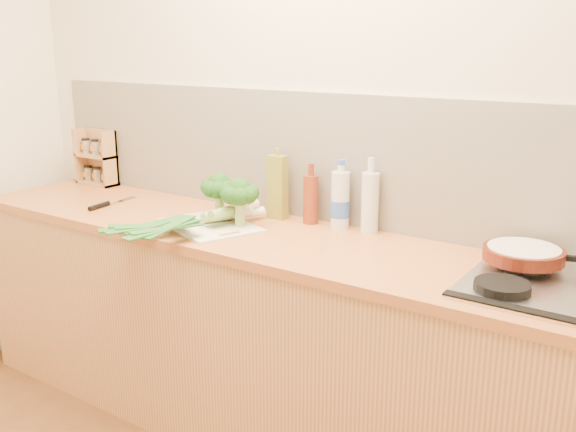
{
  "coord_description": "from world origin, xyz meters",
  "views": [
    {
      "loc": [
        1.35,
        -0.78,
        1.64
      ],
      "look_at": [
        0.07,
        1.1,
        1.02
      ],
      "focal_mm": 40.0,
      "sensor_mm": 36.0,
      "label": 1
    }
  ],
  "objects_px": {
    "chefs_knife": "(105,205)",
    "skillet": "(524,254)",
    "gas_hob": "(563,288)",
    "chopping_board": "(211,226)",
    "spice_rack": "(98,161)"
  },
  "relations": [
    {
      "from": "chefs_knife",
      "to": "skillet",
      "type": "relative_size",
      "value": 0.82
    },
    {
      "from": "gas_hob",
      "to": "skillet",
      "type": "height_order",
      "value": "skillet"
    },
    {
      "from": "chopping_board",
      "to": "spice_rack",
      "type": "xyz_separation_m",
      "value": [
        -1.04,
        0.3,
        0.12
      ]
    },
    {
      "from": "chefs_knife",
      "to": "spice_rack",
      "type": "relative_size",
      "value": 1.06
    },
    {
      "from": "chefs_knife",
      "to": "spice_rack",
      "type": "height_order",
      "value": "spice_rack"
    },
    {
      "from": "gas_hob",
      "to": "spice_rack",
      "type": "distance_m",
      "value": 2.42
    },
    {
      "from": "chefs_knife",
      "to": "chopping_board",
      "type": "bearing_deg",
      "value": -5.69
    },
    {
      "from": "spice_rack",
      "to": "chopping_board",
      "type": "bearing_deg",
      "value": -16.15
    },
    {
      "from": "gas_hob",
      "to": "chefs_knife",
      "type": "xyz_separation_m",
      "value": [
        -1.99,
        -0.07,
        -0.01
      ]
    },
    {
      "from": "gas_hob",
      "to": "skillet",
      "type": "xyz_separation_m",
      "value": [
        -0.15,
        0.13,
        0.05
      ]
    },
    {
      "from": "chopping_board",
      "to": "chefs_knife",
      "type": "xyz_separation_m",
      "value": [
        -0.63,
        -0.01,
        0.0
      ]
    },
    {
      "from": "gas_hob",
      "to": "chopping_board",
      "type": "height_order",
      "value": "gas_hob"
    },
    {
      "from": "gas_hob",
      "to": "skillet",
      "type": "bearing_deg",
      "value": 139.9
    },
    {
      "from": "gas_hob",
      "to": "chopping_board",
      "type": "distance_m",
      "value": 1.36
    },
    {
      "from": "gas_hob",
      "to": "spice_rack",
      "type": "relative_size",
      "value": 1.99
    }
  ]
}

